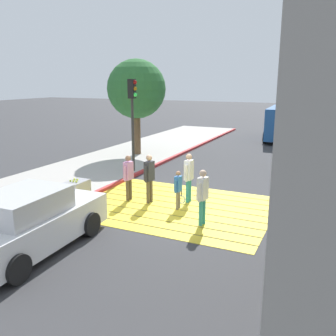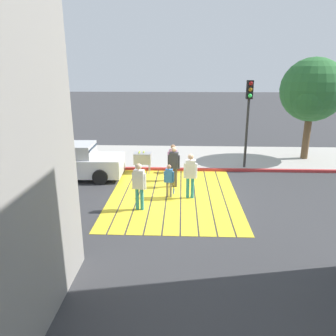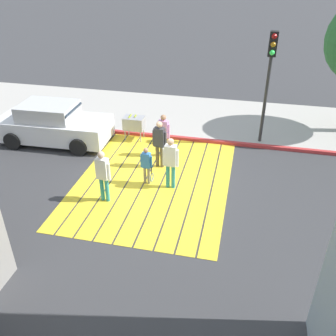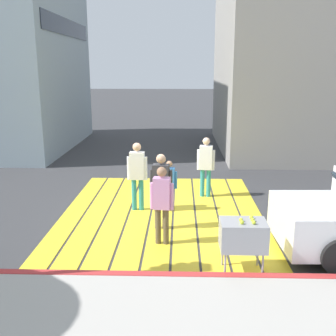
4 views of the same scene
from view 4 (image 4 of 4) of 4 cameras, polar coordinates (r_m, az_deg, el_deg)
ground_plane at (r=10.07m, az=-0.85°, el=-6.44°), size 120.00×120.00×0.00m
crosswalk_stripes at (r=10.07m, az=-0.85°, el=-6.41°), size 6.40×4.90×0.01m
curb_painted at (r=7.09m, az=-2.07°, el=-15.17°), size 0.16×40.00×0.13m
building_far_south at (r=18.69m, az=18.77°, el=14.93°), size 8.00×7.03×8.09m
tennis_ball_cart at (r=7.20m, az=10.61°, el=-9.35°), size 0.56×0.80×1.02m
pedestrian_adult_lead at (r=10.03m, az=-4.38°, el=-0.50°), size 0.23×0.51×1.74m
pedestrian_adult_trailing at (r=8.83m, az=-0.99°, el=-2.58°), size 0.26×0.50×1.72m
pedestrian_adult_side at (r=8.08m, az=-0.88°, el=-4.56°), size 0.25×0.48×1.63m
pedestrian_teen_behind at (r=11.12m, az=5.40°, el=0.75°), size 0.26×0.49×1.68m
pedestrian_child_with_racket at (r=10.00m, az=0.13°, el=-2.16°), size 0.29×0.40×1.30m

